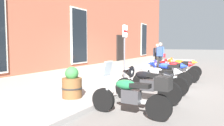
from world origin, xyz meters
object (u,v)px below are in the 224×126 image
object	(u,v)px
motorcycle_black_sport	(144,83)
motorcycle_orange_sport	(179,66)
motorcycle_red_sport	(175,69)
barrel_planter	(72,85)
motorcycle_blue_sport	(165,72)
pedestrian_dark_jacket	(157,55)
parking_sign	(125,46)
motorcycle_white_sport	(157,77)
pedestrian_blue_top	(160,54)
motorcycle_green_touring	(134,94)

from	to	relation	value
motorcycle_black_sport	motorcycle_orange_sport	distance (m)	5.88
motorcycle_red_sport	barrel_planter	world-z (taller)	barrel_planter
motorcycle_blue_sport	pedestrian_dark_jacket	distance (m)	5.67
motorcycle_blue_sport	motorcycle_orange_sport	distance (m)	2.97
motorcycle_orange_sport	parking_sign	size ratio (longest dim) A/B	0.90
motorcycle_blue_sport	motorcycle_red_sport	bearing A→B (deg)	-4.18
motorcycle_red_sport	parking_sign	world-z (taller)	parking_sign
pedestrian_dark_jacket	motorcycle_red_sport	bearing A→B (deg)	-153.46
motorcycle_white_sport	motorcycle_orange_sport	bearing A→B (deg)	0.62
pedestrian_blue_top	barrel_planter	size ratio (longest dim) A/B	1.82
motorcycle_green_touring	pedestrian_dark_jacket	distance (m)	9.96
motorcycle_black_sport	motorcycle_blue_sport	bearing A→B (deg)	2.13
motorcycle_white_sport	motorcycle_red_sport	xyz separation A→B (m)	(2.89, -0.03, 0.01)
motorcycle_green_touring	motorcycle_orange_sport	world-z (taller)	motorcycle_green_touring
motorcycle_black_sport	motorcycle_white_sport	size ratio (longest dim) A/B	1.00
pedestrian_dark_jacket	motorcycle_orange_sport	bearing A→B (deg)	-141.34
motorcycle_black_sport	pedestrian_dark_jacket	xyz separation A→B (m)	(8.25, 1.97, 0.46)
motorcycle_blue_sport	barrel_planter	size ratio (longest dim) A/B	2.23
motorcycle_black_sport	barrel_planter	size ratio (longest dim) A/B	2.26
motorcycle_white_sport	pedestrian_blue_top	bearing A→B (deg)	14.20
motorcycle_black_sport	motorcycle_red_sport	bearing A→B (deg)	0.08
motorcycle_red_sport	motorcycle_black_sport	bearing A→B (deg)	-179.92
motorcycle_blue_sport	pedestrian_dark_jacket	size ratio (longest dim) A/B	1.29
pedestrian_dark_jacket	barrel_planter	distance (m)	9.29
motorcycle_black_sport	motorcycle_blue_sport	xyz separation A→B (m)	(2.91, 0.11, 0.01)
motorcycle_green_touring	motorcycle_black_sport	bearing A→B (deg)	9.78
motorcycle_black_sport	motorcycle_orange_sport	bearing A→B (deg)	0.78
motorcycle_white_sport	barrel_planter	size ratio (longest dim) A/B	2.27
barrel_planter	pedestrian_dark_jacket	bearing A→B (deg)	0.50
motorcycle_orange_sport	pedestrian_dark_jacket	world-z (taller)	pedestrian_dark_jacket
pedestrian_dark_jacket	parking_sign	distance (m)	6.84
motorcycle_green_touring	motorcycle_white_sport	distance (m)	2.89
barrel_planter	motorcycle_red_sport	bearing A→B (deg)	-19.44
motorcycle_green_touring	parking_sign	xyz separation A→B (m)	(2.92, 1.55, 1.10)
motorcycle_black_sport	parking_sign	world-z (taller)	parking_sign
motorcycle_orange_sport	pedestrian_blue_top	bearing A→B (deg)	42.48
motorcycle_black_sport	parking_sign	bearing A→B (deg)	41.61
motorcycle_green_touring	motorcycle_blue_sport	bearing A→B (deg)	4.70
motorcycle_green_touring	parking_sign	distance (m)	3.49
motorcycle_green_touring	pedestrian_dark_jacket	bearing A→B (deg)	12.90
motorcycle_black_sport	pedestrian_dark_jacket	world-z (taller)	pedestrian_dark_jacket
motorcycle_green_touring	motorcycle_blue_sport	size ratio (longest dim) A/B	1.00
pedestrian_blue_top	parking_sign	xyz separation A→B (m)	(-6.04, -0.27, 0.56)
motorcycle_black_sport	barrel_planter	distance (m)	2.15
pedestrian_blue_top	barrel_planter	distance (m)	8.57
motorcycle_black_sport	motorcycle_red_sport	world-z (taller)	motorcycle_black_sport
motorcycle_blue_sport	motorcycle_orange_sport	size ratio (longest dim) A/B	0.99
pedestrian_blue_top	motorcycle_green_touring	bearing A→B (deg)	-168.51
motorcycle_blue_sport	motorcycle_red_sport	world-z (taller)	motorcycle_blue_sport
motorcycle_white_sport	barrel_planter	bearing A→B (deg)	142.87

